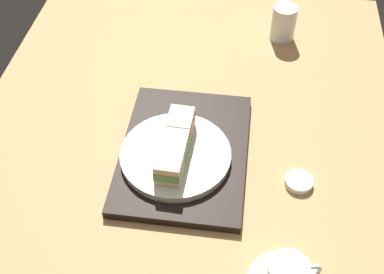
% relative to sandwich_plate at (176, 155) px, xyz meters
% --- Properties ---
extents(ground_plane, '(1.40, 1.00, 0.03)m').
position_rel_sandwich_plate_xyz_m(ground_plane, '(-0.02, 0.01, -0.04)').
color(ground_plane, tan).
extents(serving_tray, '(0.37, 0.27, 0.02)m').
position_rel_sandwich_plate_xyz_m(serving_tray, '(-0.03, 0.01, -0.02)').
color(serving_tray, black).
rests_on(serving_tray, ground_plane).
extents(sandwich_plate, '(0.24, 0.24, 0.02)m').
position_rel_sandwich_plate_xyz_m(sandwich_plate, '(0.00, 0.00, 0.00)').
color(sandwich_plate, silver).
rests_on(sandwich_plate, serving_tray).
extents(sandwich_near, '(0.07, 0.06, 0.05)m').
position_rel_sandwich_plate_xyz_m(sandwich_near, '(-0.06, 0.00, 0.03)').
color(sandwich_near, '#EFE5C1').
rests_on(sandwich_near, sandwich_plate).
extents(sandwich_middle, '(0.07, 0.06, 0.05)m').
position_rel_sandwich_plate_xyz_m(sandwich_middle, '(0.00, -0.00, 0.03)').
color(sandwich_middle, beige).
rests_on(sandwich_middle, sandwich_plate).
extents(sandwich_far, '(0.07, 0.06, 0.05)m').
position_rel_sandwich_plate_xyz_m(sandwich_far, '(0.06, -0.00, 0.03)').
color(sandwich_far, beige).
rests_on(sandwich_far, sandwich_plate).
extents(drinking_glass, '(0.07, 0.07, 0.10)m').
position_rel_sandwich_plate_xyz_m(drinking_glass, '(-0.49, 0.22, 0.02)').
color(drinking_glass, silver).
rests_on(drinking_glass, ground_plane).
extents(small_sauce_dish, '(0.06, 0.06, 0.01)m').
position_rel_sandwich_plate_xyz_m(small_sauce_dish, '(0.02, 0.26, -0.02)').
color(small_sauce_dish, silver).
rests_on(small_sauce_dish, ground_plane).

